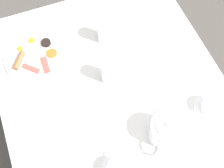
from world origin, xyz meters
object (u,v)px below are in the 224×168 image
Objects in this scene: teapot_near at (165,131)px; water_glass_tall at (108,72)px; breakfast_plate at (35,55)px; water_glass_short at (104,32)px; fork_spare at (113,109)px; fork_by_plate at (132,50)px; knife_by_plate at (51,119)px; teacup_with_saucer_left at (211,106)px; napkin_folded at (121,14)px.

teapot_near is 0.35m from water_glass_tall.
breakfast_plate is 2.65× the size of water_glass_short.
fork_spare is at bearing 76.91° from water_glass_tall.
water_glass_tall is 0.22m from water_glass_short.
fork_by_plate and fork_spare have the same top height.
teacup_with_saucer_left is at bearing 163.11° from knife_by_plate.
teapot_near reaches higher than breakfast_plate.
water_glass_tall reaches higher than teacup_with_saucer_left.
napkin_folded is at bearing -138.41° from water_glass_short.
fork_spare is at bearing 122.29° from breakfast_plate.
fork_by_plate is 0.50m from knife_by_plate.
breakfast_plate is 0.33m from knife_by_plate.
water_glass_tall is 0.32m from knife_by_plate.
fork_by_plate is (0.19, -0.40, -0.03)m from teacup_with_saucer_left.
breakfast_plate is at bearing 72.88° from teapot_near.
teacup_with_saucer_left is at bearing 139.94° from breakfast_plate.
breakfast_plate is 0.48m from napkin_folded.
water_glass_short is 0.70× the size of fork_by_plate.
teapot_near reaches higher than water_glass_tall.
water_glass_short is 0.62× the size of napkin_folded.
breakfast_plate reaches higher than fork_spare.
teapot_near is at bearing 96.16° from water_glass_short.
fork_spare is (-0.24, 0.39, -0.01)m from breakfast_plate.
teacup_with_saucer_left is at bearing 159.47° from fork_spare.
fork_spare is at bearing 77.90° from teapot_near.
fork_by_plate is at bearing -156.38° from knife_by_plate.
teacup_with_saucer_left is 1.22× the size of water_glass_tall.
fork_by_plate is at bearing -64.08° from teacup_with_saucer_left.
water_glass_tall is (-0.28, 0.24, 0.05)m from breakfast_plate.
teacup_with_saucer_left is 1.22× the size of water_glass_short.
water_glass_tall is 0.69× the size of fork_by_plate.
water_glass_short is at bearing 44.14° from teapot_near.
water_glass_short is 0.62× the size of knife_by_plate.
napkin_folded reaches higher than fork_spare.
breakfast_plate is at bearing -93.27° from knife_by_plate.
fork_by_plate is (-0.10, 0.11, -0.05)m from water_glass_short.
teapot_near is at bearing 129.91° from fork_spare.
knife_by_plate is (0.42, -0.23, -0.05)m from teapot_near.
teapot_near reaches higher than fork_by_plate.
teacup_with_saucer_left is 0.64m from napkin_folded.
knife_by_plate is (0.30, 0.10, -0.05)m from water_glass_tall.
teapot_near is at bearing 83.85° from napkin_folded.
teacup_with_saucer_left is at bearing 140.12° from water_glass_tall.
knife_by_plate is at bearing 98.53° from teapot_near.
teacup_with_saucer_left reaches higher than breakfast_plate.
water_glass_tall is 0.61× the size of knife_by_plate.
water_glass_short is (0.06, -0.54, 0.00)m from teapot_near.
napkin_folded is at bearing -138.95° from knife_by_plate.
water_glass_short reaches higher than fork_spare.
teapot_near is 1.12× the size of fork_by_plate.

